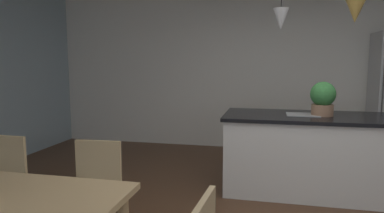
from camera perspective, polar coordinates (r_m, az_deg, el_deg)
The scene contains 6 objects.
wall_back_kitchen at distance 6.05m, azimuth 14.78°, elevation 5.66°, with size 10.00×0.12×2.70m, color white.
chair_far_right at distance 2.85m, azimuth -16.30°, elevation -13.83°, with size 0.43×0.43×0.87m.
kitchen_island at distance 4.20m, azimuth 19.28°, elevation -7.32°, with size 1.99×0.92×0.91m.
pendant_over_island_main at distance 4.08m, azimuth 14.62°, elevation 13.97°, with size 0.17×0.17×0.84m.
pendant_over_island_aux at distance 4.18m, azimuth 25.65°, elevation 14.37°, with size 0.23×0.23×0.78m.
potted_plant_on_island at distance 4.11m, azimuth 21.03°, elevation 1.33°, with size 0.28×0.28×0.39m.
Camera 1 is at (-0.21, -2.79, 1.48)m, focal length 31.90 mm.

